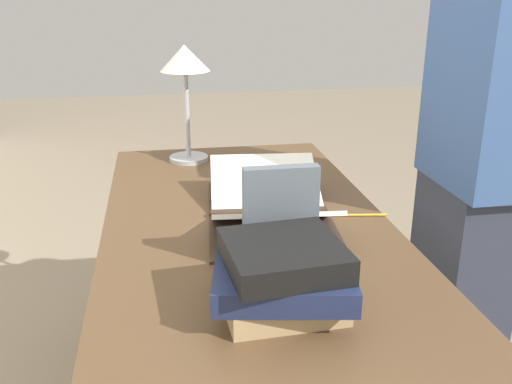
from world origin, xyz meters
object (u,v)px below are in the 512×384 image
Objects in this scene: pencil at (355,215)px; book_standing_upright at (281,218)px; open_book at (269,205)px; person_reader at (473,172)px; book_stack_tall at (283,276)px; coffee_mug at (290,241)px; reading_lamp at (185,70)px.

book_standing_upright is at bearing 134.21° from pencil.
pencil is (-0.04, -0.24, -0.03)m from open_book.
person_reader reaches higher than pencil.
book_stack_tall is 2.80× the size of coffee_mug.
pencil is at bearing -34.25° from book_stack_tall.
reading_lamp is 0.25× the size of person_reader.
reading_lamp is 2.35× the size of pencil.
reading_lamp is (0.88, 0.16, 0.21)m from book_standing_upright.
reading_lamp is at bearing -125.86° from person_reader.
person_reader reaches higher than book_standing_upright.
open_book reaches higher than pencil.
open_book is 0.67m from reading_lamp.
book_stack_tall reaches higher than open_book.
book_stack_tall is (-0.49, 0.07, 0.04)m from open_book.
coffee_mug is 0.61× the size of pencil.
person_reader is at bearing -54.06° from book_stack_tall.
book_stack_tall is 0.83m from person_reader.
pencil is (0.23, -0.24, -0.04)m from coffee_mug.
open_book is 0.36× the size of person_reader.
pencil is at bearing -83.80° from person_reader.
open_book is 2.46× the size of book_standing_upright.
coffee_mug is at bearing -16.36° from book_stack_tall.
coffee_mug reaches higher than pencil.
book_stack_tall is 0.22m from coffee_mug.
reading_lamp reaches higher than book_standing_upright.
coffee_mug is at bearing -175.68° from open_book.
person_reader is at bearing -83.80° from pencil.
reading_lamp reaches higher than pencil.
book_stack_tall is 1.10m from reading_lamp.
person_reader is at bearing -64.65° from book_standing_upright.
book_stack_tall is 0.18× the size of person_reader.
coffee_mug is at bearing 133.94° from pencil.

